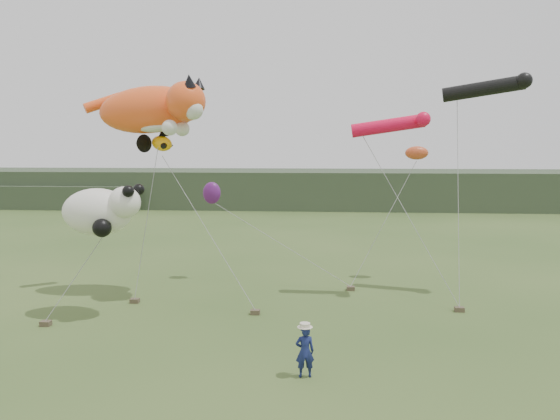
% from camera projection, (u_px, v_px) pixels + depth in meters
% --- Properties ---
extents(ground, '(120.00, 120.00, 0.00)m').
position_uv_depth(ground, '(265.00, 353.00, 17.59)').
color(ground, '#385123').
rests_on(ground, ground).
extents(headland, '(90.00, 13.00, 4.00)m').
position_uv_depth(headland, '(281.00, 189.00, 61.87)').
color(headland, '#2D3D28').
rests_on(headland, ground).
extents(festival_attendant, '(0.61, 0.46, 1.52)m').
position_uv_depth(festival_attendant, '(305.00, 352.00, 15.73)').
color(festival_attendant, navy).
rests_on(festival_attendant, ground).
extents(sandbag_anchors, '(16.17, 6.33, 0.19)m').
position_uv_depth(sandbag_anchors, '(254.00, 306.00, 22.54)').
color(sandbag_anchors, brown).
rests_on(sandbag_anchors, ground).
extents(cat_kite, '(6.00, 3.20, 2.60)m').
position_uv_depth(cat_kite, '(157.00, 109.00, 23.76)').
color(cat_kite, '#FE561E').
rests_on(cat_kite, ground).
extents(fish_kite, '(2.28, 1.49, 1.09)m').
position_uv_depth(fish_kite, '(154.00, 143.00, 24.32)').
color(fish_kite, '#FEAA09').
rests_on(fish_kite, ground).
extents(tube_kites, '(7.77, 2.55, 2.79)m').
position_uv_depth(tube_kites, '(450.00, 103.00, 23.89)').
color(tube_kites, black).
rests_on(tube_kites, ground).
extents(panda_kite, '(3.23, 2.09, 2.01)m').
position_uv_depth(panda_kite, '(102.00, 211.00, 21.15)').
color(panda_kite, white).
rests_on(panda_kite, ground).
extents(misc_kites, '(11.14, 1.49, 2.86)m').
position_uv_depth(misc_kites, '(306.00, 175.00, 27.03)').
color(misc_kites, '#D04D25').
rests_on(misc_kites, ground).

